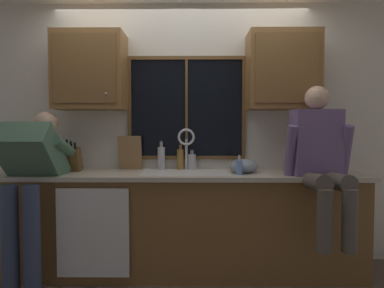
{
  "coord_description": "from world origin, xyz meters",
  "views": [
    {
      "loc": [
        0.14,
        -3.25,
        1.31
      ],
      "look_at": [
        0.11,
        -0.3,
        1.18
      ],
      "focal_mm": 30.43,
      "sensor_mm": 36.0,
      "label": 1
    }
  ],
  "objects_px": {
    "person_sitting_on_counter": "(320,155)",
    "knife_block": "(74,160)",
    "soap_dispenser": "(239,167)",
    "bottle_green_glass": "(180,159)",
    "cutting_board": "(130,153)",
    "person_standing": "(31,175)",
    "mixing_bowl": "(244,166)",
    "bottle_amber_small": "(192,161)",
    "bottle_tall_clear": "(161,158)"
  },
  "relations": [
    {
      "from": "person_standing",
      "to": "bottle_green_glass",
      "type": "xyz_separation_m",
      "value": [
        1.22,
        0.51,
        0.09
      ]
    },
    {
      "from": "person_sitting_on_counter",
      "to": "soap_dispenser",
      "type": "bearing_deg",
      "value": 168.57
    },
    {
      "from": "person_sitting_on_counter",
      "to": "bottle_amber_small",
      "type": "bearing_deg",
      "value": 155.23
    },
    {
      "from": "bottle_green_glass",
      "to": "knife_block",
      "type": "bearing_deg",
      "value": -170.9
    },
    {
      "from": "person_sitting_on_counter",
      "to": "mixing_bowl",
      "type": "distance_m",
      "value": 0.66
    },
    {
      "from": "person_sitting_on_counter",
      "to": "bottle_green_glass",
      "type": "height_order",
      "value": "person_sitting_on_counter"
    },
    {
      "from": "person_sitting_on_counter",
      "to": "bottle_green_glass",
      "type": "bearing_deg",
      "value": 156.86
    },
    {
      "from": "person_standing",
      "to": "mixing_bowl",
      "type": "height_order",
      "value": "person_standing"
    },
    {
      "from": "mixing_bowl",
      "to": "bottle_green_glass",
      "type": "bearing_deg",
      "value": 158.44
    },
    {
      "from": "person_sitting_on_counter",
      "to": "mixing_bowl",
      "type": "relative_size",
      "value": 4.83
    },
    {
      "from": "person_sitting_on_counter",
      "to": "knife_block",
      "type": "bearing_deg",
      "value": 171.01
    },
    {
      "from": "person_sitting_on_counter",
      "to": "mixing_bowl",
      "type": "xyz_separation_m",
      "value": [
        -0.59,
        0.27,
        -0.13
      ]
    },
    {
      "from": "cutting_board",
      "to": "mixing_bowl",
      "type": "bearing_deg",
      "value": -11.23
    },
    {
      "from": "cutting_board",
      "to": "bottle_amber_small",
      "type": "bearing_deg",
      "value": 0.49
    },
    {
      "from": "soap_dispenser",
      "to": "bottle_green_glass",
      "type": "relative_size",
      "value": 0.68
    },
    {
      "from": "cutting_board",
      "to": "person_sitting_on_counter",
      "type": "bearing_deg",
      "value": -16.22
    },
    {
      "from": "knife_block",
      "to": "bottle_green_glass",
      "type": "height_order",
      "value": "knife_block"
    },
    {
      "from": "bottle_tall_clear",
      "to": "soap_dispenser",
      "type": "bearing_deg",
      "value": -25.97
    },
    {
      "from": "knife_block",
      "to": "bottle_tall_clear",
      "type": "relative_size",
      "value": 1.12
    },
    {
      "from": "knife_block",
      "to": "cutting_board",
      "type": "relative_size",
      "value": 0.96
    },
    {
      "from": "bottle_green_glass",
      "to": "bottle_tall_clear",
      "type": "bearing_deg",
      "value": -172.16
    },
    {
      "from": "soap_dispenser",
      "to": "bottle_amber_small",
      "type": "relative_size",
      "value": 0.87
    },
    {
      "from": "knife_block",
      "to": "soap_dispenser",
      "type": "relative_size",
      "value": 1.85
    },
    {
      "from": "person_sitting_on_counter",
      "to": "knife_block",
      "type": "height_order",
      "value": "person_sitting_on_counter"
    },
    {
      "from": "person_sitting_on_counter",
      "to": "soap_dispenser",
      "type": "height_order",
      "value": "person_sitting_on_counter"
    },
    {
      "from": "knife_block",
      "to": "soap_dispenser",
      "type": "height_order",
      "value": "knife_block"
    },
    {
      "from": "knife_block",
      "to": "bottle_tall_clear",
      "type": "bearing_deg",
      "value": 9.39
    },
    {
      "from": "soap_dispenser",
      "to": "knife_block",
      "type": "bearing_deg",
      "value": 172.06
    },
    {
      "from": "person_standing",
      "to": "bottle_amber_small",
      "type": "xyz_separation_m",
      "value": [
        1.33,
        0.5,
        0.07
      ]
    },
    {
      "from": "person_sitting_on_counter",
      "to": "knife_block",
      "type": "xyz_separation_m",
      "value": [
        -2.17,
        0.34,
        -0.08
      ]
    },
    {
      "from": "bottle_green_glass",
      "to": "bottle_tall_clear",
      "type": "xyz_separation_m",
      "value": [
        -0.18,
        -0.03,
        0.01
      ]
    },
    {
      "from": "soap_dispenser",
      "to": "person_sitting_on_counter",
      "type": "bearing_deg",
      "value": -11.43
    },
    {
      "from": "cutting_board",
      "to": "bottle_amber_small",
      "type": "xyz_separation_m",
      "value": [
        0.61,
        0.01,
        -0.08
      ]
    },
    {
      "from": "soap_dispenser",
      "to": "bottle_tall_clear",
      "type": "distance_m",
      "value": 0.79
    },
    {
      "from": "person_sitting_on_counter",
      "to": "knife_block",
      "type": "distance_m",
      "value": 2.2
    },
    {
      "from": "person_standing",
      "to": "bottle_green_glass",
      "type": "bearing_deg",
      "value": 22.74
    },
    {
      "from": "person_sitting_on_counter",
      "to": "cutting_board",
      "type": "relative_size",
      "value": 3.75
    },
    {
      "from": "cutting_board",
      "to": "mixing_bowl",
      "type": "xyz_separation_m",
      "value": [
        1.08,
        -0.21,
        -0.11
      ]
    },
    {
      "from": "person_standing",
      "to": "mixing_bowl",
      "type": "bearing_deg",
      "value": 8.78
    },
    {
      "from": "mixing_bowl",
      "to": "bottle_green_glass",
      "type": "xyz_separation_m",
      "value": [
        -0.59,
        0.23,
        0.05
      ]
    },
    {
      "from": "person_standing",
      "to": "bottle_green_glass",
      "type": "height_order",
      "value": "person_standing"
    },
    {
      "from": "person_sitting_on_counter",
      "to": "bottle_amber_small",
      "type": "relative_size",
      "value": 6.3
    },
    {
      "from": "soap_dispenser",
      "to": "bottle_green_glass",
      "type": "height_order",
      "value": "bottle_green_glass"
    },
    {
      "from": "person_standing",
      "to": "bottle_green_glass",
      "type": "distance_m",
      "value": 1.32
    },
    {
      "from": "knife_block",
      "to": "soap_dispenser",
      "type": "bearing_deg",
      "value": -7.94
    },
    {
      "from": "mixing_bowl",
      "to": "bottle_tall_clear",
      "type": "xyz_separation_m",
      "value": [
        -0.77,
        0.21,
        0.06
      ]
    },
    {
      "from": "person_sitting_on_counter",
      "to": "bottle_amber_small",
      "type": "height_order",
      "value": "person_sitting_on_counter"
    },
    {
      "from": "bottle_green_glass",
      "to": "bottle_tall_clear",
      "type": "height_order",
      "value": "bottle_tall_clear"
    },
    {
      "from": "soap_dispenser",
      "to": "bottle_green_glass",
      "type": "bearing_deg",
      "value": 144.78
    },
    {
      "from": "bottle_green_glass",
      "to": "person_standing",
      "type": "bearing_deg",
      "value": -157.26
    }
  ]
}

